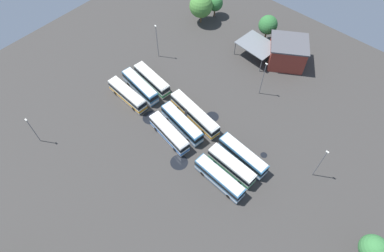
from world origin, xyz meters
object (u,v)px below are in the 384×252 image
(tree_north_edge, at_px, (201,6))
(depot_building, at_px, (287,53))
(bus_row1_slot1, at_px, (182,123))
(bus_row2_slot2, at_px, (243,156))
(tree_northwest, at_px, (268,25))
(bus_row0_slot0, at_px, (127,95))
(bus_row1_slot0, at_px, (169,133))
(lamp_post_by_building, at_px, (157,40))
(bus_row0_slot2, at_px, (152,80))
(maintenance_shelter, at_px, (257,45))
(bus_row0_slot1, at_px, (140,86))
(bus_row2_slot1, at_px, (232,166))
(bus_row1_slot2, at_px, (194,114))
(bus_row2_slot0, at_px, (219,178))
(lamp_post_near_entrance, at_px, (33,130))
(tree_west_edge, at_px, (215,3))
(lamp_post_mid_lot, at_px, (320,163))
(tree_northeast, at_px, (374,249))
(lamp_post_far_corner, at_px, (263,78))

(tree_north_edge, bearing_deg, depot_building, 3.88)
(bus_row1_slot1, bearing_deg, tree_north_edge, 124.44)
(bus_row1_slot1, height_order, bus_row2_slot2, same)
(depot_building, bearing_deg, tree_northwest, 158.33)
(bus_row0_slot0, bearing_deg, bus_row1_slot0, -5.19)
(lamp_post_by_building, bearing_deg, bus_row1_slot0, -39.85)
(bus_row0_slot2, relative_size, maintenance_shelter, 1.14)
(bus_row0_slot1, bearing_deg, bus_row0_slot2, 81.22)
(bus_row1_slot1, xyz_separation_m, bus_row2_slot1, (14.40, -1.08, -0.00))
(bus_row0_slot1, xyz_separation_m, bus_row2_slot1, (29.16, -2.50, -0.00))
(bus_row1_slot2, height_order, bus_row2_slot2, same)
(bus_row2_slot0, height_order, lamp_post_near_entrance, lamp_post_near_entrance)
(bus_row1_slot1, height_order, tree_west_edge, tree_west_edge)
(tree_west_edge, bearing_deg, bus_row0_slot1, -81.04)
(bus_row2_slot2, height_order, lamp_post_mid_lot, lamp_post_mid_lot)
(lamp_post_by_building, bearing_deg, tree_northeast, -11.49)
(bus_row0_slot2, distance_m, bus_row1_slot1, 15.02)
(tree_west_edge, bearing_deg, bus_row0_slot0, -82.37)
(bus_row0_slot2, xyz_separation_m, bus_row1_slot2, (14.48, -1.01, 0.00))
(bus_row0_slot2, xyz_separation_m, depot_building, (19.93, 28.09, 1.50))
(bus_row2_slot1, height_order, lamp_post_near_entrance, lamp_post_near_entrance)
(bus_row1_slot0, relative_size, lamp_post_far_corner, 1.15)
(bus_row2_slot0, bearing_deg, lamp_post_mid_lot, 46.49)
(maintenance_shelter, height_order, lamp_post_far_corner, lamp_post_far_corner)
(tree_north_edge, bearing_deg, tree_northeast, -26.00)
(bus_row2_slot2, bearing_deg, bus_row0_slot0, -171.18)
(bus_row0_slot0, height_order, tree_northeast, tree_northeast)
(bus_row0_slot1, distance_m, tree_northeast, 56.43)
(bus_row2_slot1, height_order, bus_row2_slot2, same)
(bus_row2_slot2, relative_size, lamp_post_far_corner, 1.18)
(lamp_post_near_entrance, relative_size, tree_west_edge, 1.19)
(bus_row2_slot1, distance_m, lamp_post_by_building, 37.59)
(lamp_post_by_building, bearing_deg, bus_row0_slot1, -64.42)
(bus_row0_slot2, xyz_separation_m, tree_northwest, (11.41, 31.47, 3.63))
(bus_row2_slot1, distance_m, depot_building, 35.12)
(bus_row2_slot1, height_order, tree_west_edge, tree_west_edge)
(lamp_post_mid_lot, bearing_deg, lamp_post_near_entrance, -146.57)
(lamp_post_mid_lot, xyz_separation_m, tree_north_edge, (-48.73, 22.07, 0.44))
(bus_row0_slot2, xyz_separation_m, bus_row2_slot1, (28.64, -5.90, -0.00))
(bus_row1_slot0, relative_size, lamp_post_near_entrance, 1.46)
(bus_row0_slot1, distance_m, bus_row2_slot1, 29.27)
(tree_northwest, bearing_deg, bus_row1_slot1, -85.56)
(bus_row0_slot1, xyz_separation_m, maintenance_shelter, (13.47, 28.21, 2.08))
(tree_northwest, bearing_deg, depot_building, -21.67)
(bus_row2_slot2, height_order, lamp_post_near_entrance, lamp_post_near_entrance)
(maintenance_shelter, bearing_deg, bus_row2_slot1, -62.94)
(maintenance_shelter, bearing_deg, bus_row2_slot0, -65.63)
(bus_row2_slot2, xyz_separation_m, maintenance_shelter, (-15.99, 27.35, 2.08))
(bus_row1_slot0, distance_m, lamp_post_mid_lot, 30.66)
(lamp_post_near_entrance, bearing_deg, bus_row0_slot2, 76.81)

